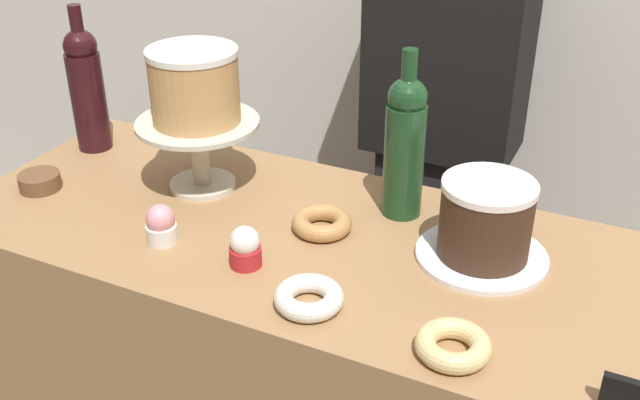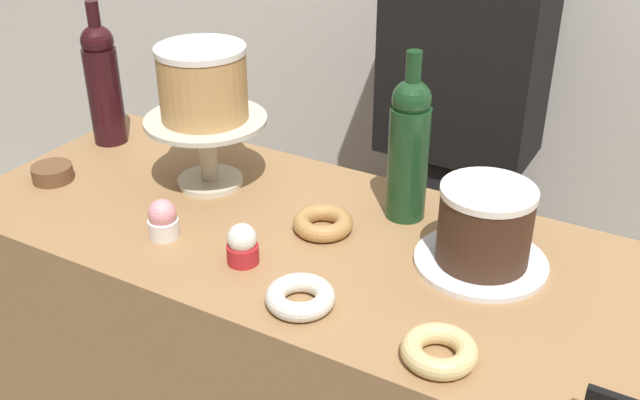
% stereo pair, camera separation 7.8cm
% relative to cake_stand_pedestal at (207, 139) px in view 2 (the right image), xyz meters
% --- Properties ---
extents(cake_stand_pedestal, '(0.25, 0.25, 0.15)m').
position_rel_cake_stand_pedestal_xyz_m(cake_stand_pedestal, '(0.00, 0.00, 0.00)').
color(cake_stand_pedestal, beige).
rests_on(cake_stand_pedestal, display_counter).
extents(white_layer_cake, '(0.18, 0.18, 0.15)m').
position_rel_cake_stand_pedestal_xyz_m(white_layer_cake, '(0.00, -0.00, 0.12)').
color(white_layer_cake, tan).
rests_on(white_layer_cake, cake_stand_pedestal).
extents(silver_serving_platter, '(0.23, 0.23, 0.01)m').
position_rel_cake_stand_pedestal_xyz_m(silver_serving_platter, '(0.59, -0.01, -0.10)').
color(silver_serving_platter, white).
rests_on(silver_serving_platter, display_counter).
extents(chocolate_round_cake, '(0.16, 0.16, 0.14)m').
position_rel_cake_stand_pedestal_xyz_m(chocolate_round_cake, '(0.59, -0.01, -0.02)').
color(chocolate_round_cake, '#3D2619').
rests_on(chocolate_round_cake, silver_serving_platter).
extents(wine_bottle_dark_red, '(0.08, 0.08, 0.33)m').
position_rel_cake_stand_pedestal_xyz_m(wine_bottle_dark_red, '(-0.33, 0.06, 0.04)').
color(wine_bottle_dark_red, black).
rests_on(wine_bottle_dark_red, display_counter).
extents(wine_bottle_green, '(0.08, 0.08, 0.33)m').
position_rel_cake_stand_pedestal_xyz_m(wine_bottle_green, '(0.40, 0.08, 0.04)').
color(wine_bottle_green, '#193D1E').
rests_on(wine_bottle_green, display_counter).
extents(cupcake_vanilla, '(0.06, 0.06, 0.07)m').
position_rel_cake_stand_pedestal_xyz_m(cupcake_vanilla, '(0.23, -0.21, -0.07)').
color(cupcake_vanilla, red).
rests_on(cupcake_vanilla, display_counter).
extents(cupcake_strawberry, '(0.06, 0.06, 0.07)m').
position_rel_cake_stand_pedestal_xyz_m(cupcake_strawberry, '(0.05, -0.21, -0.07)').
color(cupcake_strawberry, white).
rests_on(cupcake_strawberry, display_counter).
extents(donut_sugar, '(0.11, 0.11, 0.03)m').
position_rel_cake_stand_pedestal_xyz_m(donut_sugar, '(0.38, -0.27, -0.08)').
color(donut_sugar, silver).
rests_on(donut_sugar, display_counter).
extents(donut_maple, '(0.11, 0.11, 0.03)m').
position_rel_cake_stand_pedestal_xyz_m(donut_maple, '(0.30, -0.05, -0.08)').
color(donut_maple, '#B27F47').
rests_on(donut_maple, display_counter).
extents(donut_glazed, '(0.11, 0.11, 0.03)m').
position_rel_cake_stand_pedestal_xyz_m(donut_glazed, '(0.62, -0.28, -0.08)').
color(donut_glazed, '#E0C17F').
rests_on(donut_glazed, display_counter).
extents(cookie_stack, '(0.08, 0.08, 0.03)m').
position_rel_cake_stand_pedestal_xyz_m(cookie_stack, '(-0.30, -0.15, -0.08)').
color(cookie_stack, brown).
rests_on(cookie_stack, display_counter).
extents(barista_figure, '(0.36, 0.22, 1.60)m').
position_rel_cake_stand_pedestal_xyz_m(barista_figure, '(0.34, 0.54, -0.18)').
color(barista_figure, black).
rests_on(barista_figure, ground_plane).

